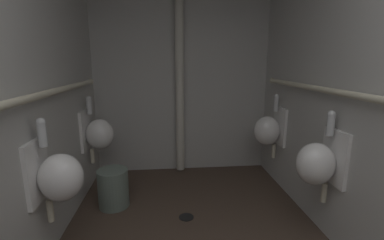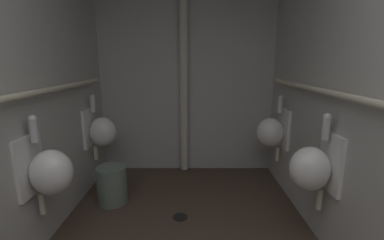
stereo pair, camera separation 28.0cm
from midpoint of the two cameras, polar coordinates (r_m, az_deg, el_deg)
The scene contains 12 objects.
wall_left at distance 2.12m, azimuth -30.39°, elevation 6.52°, with size 0.06×3.41×2.58m, color #B9B7B3.
wall_right at distance 2.20m, azimuth 34.12°, elevation 6.24°, with size 0.06×3.41×2.58m, color #B9B7B3.
wall_back at distance 3.50m, azimuth 1.44°, elevation 9.89°, with size 2.35×0.06×2.58m, color #B9B7B3.
urinal_left_mid at distance 2.16m, azimuth -24.70°, elevation -9.82°, with size 0.32×0.30×0.76m.
urinal_left_far at distance 3.17m, azimuth -16.23°, elevation -2.24°, with size 0.32×0.30×0.76m.
urinal_right_mid at distance 2.28m, azimuth 27.78°, elevation -8.98°, with size 0.32×0.30×0.76m.
urinal_right_far at distance 3.18m, azimuth 19.35°, elevation -2.39°, with size 0.32×0.30×0.76m.
supply_pipe_left at distance 2.08m, azimuth -28.10°, elevation 4.79°, with size 0.06×2.70×0.06m.
supply_pipe_right at distance 2.13m, azimuth 32.35°, elevation 4.46°, with size 0.06×2.69×0.06m.
standpipe_back_wall at distance 3.39m, azimuth 0.89°, elevation 9.80°, with size 0.11×0.11×2.53m, color beige.
floor_drain at distance 2.69m, azimuth 0.88°, elevation -19.95°, with size 0.14×0.14×0.01m, color black.
waste_bin at distance 2.93m, azimuth -13.75°, elevation -13.25°, with size 0.30×0.30×0.39m, color slate.
Camera 2 is at (0.07, -0.18, 1.45)m, focal length 25.02 mm.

